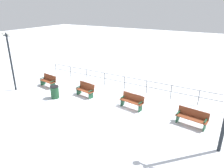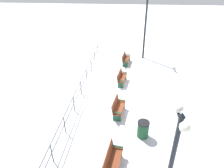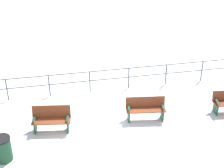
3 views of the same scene
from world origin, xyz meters
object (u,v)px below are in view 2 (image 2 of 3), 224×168
(bench_nearest, at_px, (112,160))
(trash_bin, at_px, (143,129))
(bench_third, at_px, (121,77))
(bench_second, at_px, (118,107))
(lamppost_near, at_px, (173,156))
(lamppost_middle, at_px, (146,20))
(bench_fourth, at_px, (126,59))

(bench_nearest, bearing_deg, trash_bin, 64.12)
(bench_third, distance_m, trash_bin, 5.19)
(bench_second, distance_m, trash_bin, 2.03)
(bench_third, bearing_deg, bench_nearest, -82.10)
(bench_third, xyz_separation_m, trash_bin, (1.27, -5.04, -0.04))
(bench_second, xyz_separation_m, lamppost_near, (1.72, -5.06, 2.28))
(bench_nearest, xyz_separation_m, lamppost_middle, (1.69, 11.85, 2.90))
(bench_third, bearing_deg, lamppost_near, -70.88)
(lamppost_near, height_order, lamppost_middle, lamppost_middle)
(trash_bin, bearing_deg, bench_fourth, 97.32)
(bench_nearest, relative_size, bench_second, 1.05)
(bench_third, xyz_separation_m, bench_fourth, (0.18, 3.47, -0.02))
(bench_nearest, xyz_separation_m, lamppost_near, (1.69, -1.59, 2.27))
(bench_fourth, xyz_separation_m, lamppost_near, (1.52, -12.00, 2.30))
(bench_fourth, xyz_separation_m, trash_bin, (1.09, -8.51, -0.02))
(bench_second, height_order, lamppost_near, lamppost_near)
(bench_third, bearing_deg, bench_second, -82.39)
(bench_third, distance_m, bench_fourth, 3.48)
(trash_bin, bearing_deg, bench_second, 129.41)
(bench_nearest, bearing_deg, bench_third, 97.73)
(bench_fourth, bearing_deg, trash_bin, -75.47)
(lamppost_near, distance_m, trash_bin, 4.21)
(lamppost_near, relative_size, trash_bin, 4.94)
(bench_third, relative_size, lamppost_near, 0.37)
(lamppost_near, bearing_deg, bench_fourth, 97.23)
(bench_fourth, distance_m, trash_bin, 8.58)
(lamppost_near, bearing_deg, bench_third, 101.29)
(trash_bin, bearing_deg, lamppost_near, -83.00)
(bench_nearest, height_order, lamppost_near, lamppost_near)
(bench_nearest, distance_m, bench_fourth, 10.42)
(lamppost_near, bearing_deg, bench_second, 108.74)
(bench_second, height_order, bench_third, bench_second)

